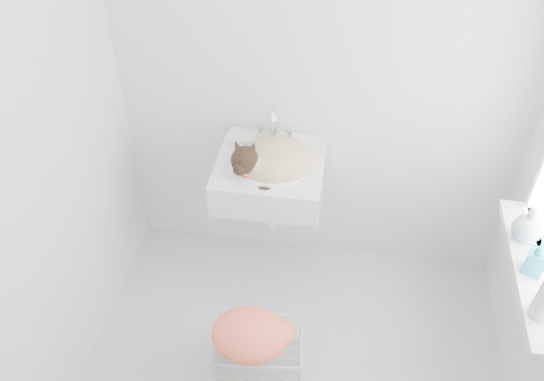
# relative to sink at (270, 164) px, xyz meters

# --- Properties ---
(back_wall) EXTENTS (2.20, 0.02, 2.50)m
(back_wall) POSITION_rel_sink_xyz_m (0.23, 0.26, 0.40)
(back_wall) COLOR silver
(back_wall) RESTS_ON ground
(left_wall) EXTENTS (0.02, 2.00, 2.50)m
(left_wall) POSITION_rel_sink_xyz_m (-0.87, -0.74, 0.40)
(left_wall) COLOR silver
(left_wall) RESTS_ON ground
(windowsill) EXTENTS (0.16, 0.88, 0.04)m
(windowsill) POSITION_rel_sink_xyz_m (1.24, -0.54, -0.02)
(windowsill) COLOR white
(windowsill) RESTS_ON right_wall
(sink) EXTENTS (0.57, 0.50, 0.23)m
(sink) POSITION_rel_sink_xyz_m (0.00, 0.00, 0.00)
(sink) COLOR white
(sink) RESTS_ON back_wall
(faucet) EXTENTS (0.21, 0.14, 0.21)m
(faucet) POSITION_rel_sink_xyz_m (0.00, 0.18, 0.14)
(faucet) COLOR silver
(faucet) RESTS_ON sink
(cat) EXTENTS (0.47, 0.42, 0.27)m
(cat) POSITION_rel_sink_xyz_m (0.01, -0.02, 0.04)
(cat) COLOR tan
(cat) RESTS_ON sink
(wire_rack) EXTENTS (0.47, 0.35, 0.26)m
(wire_rack) POSITION_rel_sink_xyz_m (0.04, -0.67, -0.70)
(wire_rack) COLOR silver
(wire_rack) RESTS_ON floor
(towel) EXTENTS (0.39, 0.28, 0.16)m
(towel) POSITION_rel_sink_xyz_m (0.01, -0.72, -0.56)
(towel) COLOR orange
(towel) RESTS_ON wire_rack
(bottle_a) EXTENTS (0.13, 0.13, 0.24)m
(bottle_a) POSITION_rel_sink_xyz_m (1.23, -0.79, 0.00)
(bottle_a) COLOR white
(bottle_a) RESTS_ON windowsill
(bottle_b) EXTENTS (0.10, 0.10, 0.17)m
(bottle_b) POSITION_rel_sink_xyz_m (1.23, -0.56, 0.00)
(bottle_b) COLOR teal
(bottle_b) RESTS_ON windowsill
(bottle_c) EXTENTS (0.18, 0.18, 0.18)m
(bottle_c) POSITION_rel_sink_xyz_m (1.23, -0.35, 0.00)
(bottle_c) COLOR #AAB7CA
(bottle_c) RESTS_ON windowsill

